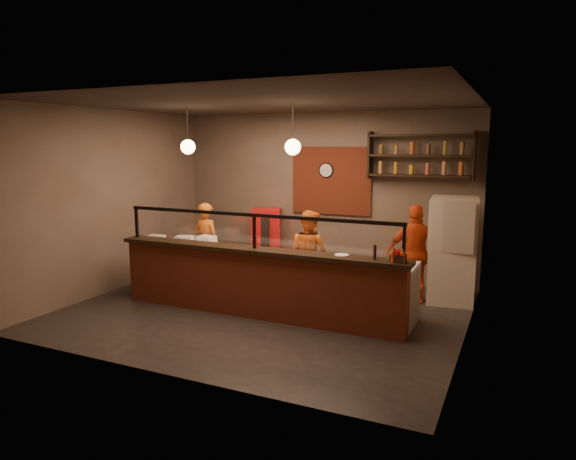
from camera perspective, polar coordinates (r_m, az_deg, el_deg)
The scene contains 29 objects.
floor at distance 8.20m, azimuth -2.65°, elevation -8.94°, with size 6.00×6.00×0.00m, color black.
ceiling at distance 7.81m, azimuth -2.84°, elevation 13.96°, with size 6.00×6.00×0.00m, color #37302B.
wall_back at distance 10.11m, azimuth 3.80°, elevation 3.83°, with size 6.00×6.00×0.00m, color #6D6050.
wall_left at distance 9.59m, azimuth -18.89°, elevation 3.04°, with size 5.00×5.00×0.00m, color #6D6050.
wall_right at distance 7.00m, azimuth 19.63°, elevation 0.82°, with size 5.00×5.00×0.00m, color #6D6050.
wall_front at distance 5.76m, azimuth -14.25°, elevation -0.65°, with size 6.00×6.00×0.00m, color #6D6050.
brick_patch at distance 9.99m, azimuth 4.83°, elevation 5.48°, with size 1.60×0.04×1.30m, color #9A3D21.
service_counter at distance 7.80m, azimuth -3.70°, elevation -6.07°, with size 4.60×0.25×1.00m, color #9A3D21.
counter_ledge at distance 7.67m, azimuth -3.74°, elevation -2.26°, with size 4.70×0.37×0.06m, color black.
worktop_cabinet at distance 8.24m, azimuth -2.04°, elevation -5.74°, with size 4.60×0.75×0.85m, color gray.
worktop at distance 8.14m, azimuth -2.06°, elevation -2.68°, with size 4.60×0.75×0.05m, color silver.
sneeze_guard at distance 7.61m, azimuth -3.77°, elevation 0.25°, with size 4.50×0.05×0.52m.
wall_shelving at distance 9.38m, azimuth 14.46°, elevation 8.02°, with size 1.84×0.28×0.85m.
wall_clock at distance 10.00m, azimuth 4.29°, elevation 6.64°, with size 0.30×0.30×0.04m, color black.
pendant_left at distance 8.74m, azimuth -11.06°, elevation 9.06°, with size 0.24×0.24×0.77m.
pendant_right at distance 7.79m, azimuth 0.54°, elevation 9.21°, with size 0.24×0.24×0.77m.
cook_left at distance 9.70m, azimuth -8.99°, elevation -1.49°, with size 0.56×0.37×1.53m, color orange.
cook_mid at distance 8.72m, azimuth 2.37°, elevation -2.69°, with size 0.73×0.57×1.50m, color #D55E14.
cook_right at distance 8.69m, azimuth 14.00°, elevation -2.57°, with size 0.96×0.40×1.63m, color #CE3F13.
fridge at distance 8.83m, azimuth 17.80°, elevation -2.17°, with size 0.73×0.68×1.75m, color beige.
red_cooler at distance 10.35m, azimuth -2.40°, elevation -1.27°, with size 0.57×0.52×1.32m, color red.
pizza_dough at distance 7.77m, azimuth 1.69°, elevation -3.02°, with size 0.45×0.45×0.01m, color beige.
prep_tub_a at distance 8.94m, azimuth -11.42°, elevation -1.13°, with size 0.29×0.23×0.15m, color silver.
prep_tub_b at distance 8.90m, azimuth -9.04°, elevation -1.12°, with size 0.28×0.23×0.14m, color white.
prep_tub_c at distance 9.18m, azimuth -14.48°, elevation -1.00°, with size 0.28×0.22×0.14m, color silver.
rolling_pin at distance 9.00m, azimuth -12.29°, elevation -1.39°, with size 0.05×0.05×0.31m, color yellow.
condiment_caddy at distance 6.89m, azimuth 12.15°, elevation -3.09°, with size 0.19×0.14×0.10m, color black.
pepper_mill at distance 7.00m, azimuth 9.62°, elevation -2.43°, with size 0.04×0.04×0.20m, color black.
small_plate at distance 7.19m, azimuth 5.98°, elevation -2.79°, with size 0.20×0.20×0.01m, color white.
Camera 1 is at (3.58, -6.91, 2.58)m, focal length 32.00 mm.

